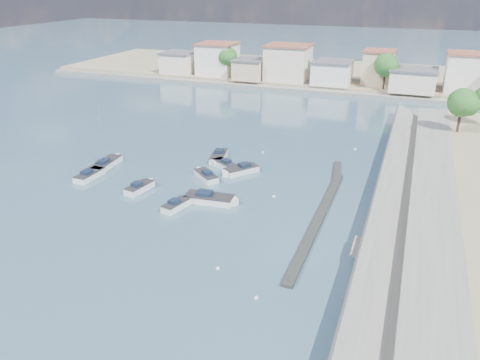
# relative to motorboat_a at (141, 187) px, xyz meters

# --- Properties ---
(ground) EXTENTS (400.00, 400.00, 0.00)m
(ground) POSITION_rel_motorboat_a_xyz_m (15.33, 29.95, -0.38)
(ground) COLOR #2D445B
(ground) RESTS_ON ground
(seawall_walkway) EXTENTS (5.00, 90.00, 1.80)m
(seawall_walkway) POSITION_rel_motorboat_a_xyz_m (33.83, 2.95, 0.52)
(seawall_walkway) COLOR slate
(seawall_walkway) RESTS_ON ground
(breakwater) EXTENTS (2.00, 31.02, 0.35)m
(breakwater) POSITION_rel_motorboat_a_xyz_m (22.24, 2.64, -0.21)
(breakwater) COLOR black
(breakwater) RESTS_ON ground
(far_shore_land) EXTENTS (160.00, 40.00, 1.40)m
(far_shore_land) POSITION_rel_motorboat_a_xyz_m (15.33, 81.95, 0.32)
(far_shore_land) COLOR gray
(far_shore_land) RESTS_ON ground
(far_shore_quay) EXTENTS (160.00, 2.50, 0.80)m
(far_shore_quay) POSITION_rel_motorboat_a_xyz_m (15.33, 60.95, 0.02)
(far_shore_quay) COLOR slate
(far_shore_quay) RESTS_ON ground
(far_town) EXTENTS (113.01, 12.80, 8.35)m
(far_town) POSITION_rel_motorboat_a_xyz_m (26.05, 66.87, 4.56)
(far_town) COLOR beige
(far_town) RESTS_ON far_shore_land
(shore_trees) EXTENTS (74.56, 38.32, 7.92)m
(shore_trees) POSITION_rel_motorboat_a_xyz_m (23.68, 58.07, 5.84)
(shore_trees) COLOR #38281E
(shore_trees) RESTS_ON ground
(motorboat_a) EXTENTS (2.24, 4.62, 1.48)m
(motorboat_a) POSITION_rel_motorboat_a_xyz_m (0.00, 0.00, 0.00)
(motorboat_a) COLOR white
(motorboat_a) RESTS_ON ground
(motorboat_b) EXTENTS (2.34, 4.23, 1.48)m
(motorboat_b) POSITION_rel_motorboat_a_xyz_m (6.58, -2.77, -0.00)
(motorboat_b) COLOR white
(motorboat_b) RESTS_ON ground
(motorboat_c) EXTENTS (4.40, 4.08, 1.48)m
(motorboat_c) POSITION_rel_motorboat_a_xyz_m (5.94, 6.24, 0.00)
(motorboat_c) COLOR white
(motorboat_c) RESTS_ON ground
(motorboat_d) EXTENTS (4.42, 4.91, 1.48)m
(motorboat_d) POSITION_rel_motorboat_a_xyz_m (9.53, 9.49, -0.00)
(motorboat_d) COLOR white
(motorboat_d) RESTS_ON ground
(motorboat_e) EXTENTS (1.95, 5.09, 1.48)m
(motorboat_e) POSITION_rel_motorboat_a_xyz_m (-8.30, 1.13, -0.00)
(motorboat_e) COLOR white
(motorboat_e) RESTS_ON ground
(motorboat_f) EXTENTS (4.25, 3.48, 1.48)m
(motorboat_f) POSITION_rel_motorboat_a_xyz_m (6.61, 10.90, -0.00)
(motorboat_f) COLOR white
(motorboat_f) RESTS_ON ground
(motorboat_g) EXTENTS (2.89, 5.62, 1.48)m
(motorboat_g) POSITION_rel_motorboat_a_xyz_m (4.82, 13.24, 0.00)
(motorboat_g) COLOR white
(motorboat_g) RESTS_ON ground
(motorboat_h) EXTENTS (6.54, 2.81, 1.48)m
(motorboat_h) POSITION_rel_motorboat_a_xyz_m (9.65, -0.00, -0.00)
(motorboat_h) COLOR white
(motorboat_h) RESTS_ON ground
(sailboat) EXTENTS (2.47, 6.62, 9.00)m
(sailboat) POSITION_rel_motorboat_a_xyz_m (-8.79, 5.34, 0.04)
(sailboat) COLOR white
(sailboat) RESTS_ON ground
(mooring_buoys) EXTENTS (18.63, 40.30, 0.38)m
(mooring_buoys) POSITION_rel_motorboat_a_xyz_m (18.87, 4.71, -0.33)
(mooring_buoys) COLOR white
(mooring_buoys) RESTS_ON ground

